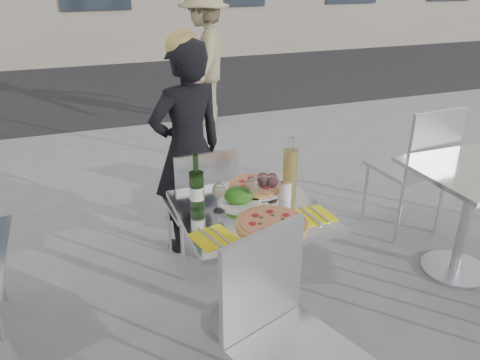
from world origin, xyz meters
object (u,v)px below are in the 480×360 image
object	(u,v)px
wineglass_white_b	(252,186)
napkin_right	(314,215)
woman_diner	(188,150)
side_table_right	(470,200)
side_chair_rfar	(419,161)
napkin_left	(213,237)
chair_far	(203,200)
chair_near	(281,325)
wineglass_red_b	(272,182)
carafe	(290,167)
pedestrian_b	(205,58)
wine_bottle	(197,188)
sugar_shaker	(285,189)
pizza_near	(272,223)
wineglass_white_a	(219,192)
main_table	(250,244)
wineglass_red_a	(263,181)
pizza_far	(255,186)
salad_plate	(238,197)

from	to	relation	value
wineglass_white_b	napkin_right	size ratio (longest dim) A/B	0.79
woman_diner	wineglass_white_b	bearing A→B (deg)	81.92
side_table_right	side_chair_rfar	size ratio (longest dim) A/B	0.74
napkin_left	chair_far	bearing A→B (deg)	62.37
chair_near	wineglass_red_b	distance (m)	0.80
side_table_right	chair_near	xyz separation A→B (m)	(-1.62, -0.64, 0.02)
carafe	napkin_right	bearing A→B (deg)	-96.44
pedestrian_b	carafe	size ratio (longest dim) A/B	5.81
woman_diner	wineglass_white_b	world-z (taller)	woman_diner
side_chair_rfar	wineglass_red_b	distance (m)	1.49
woman_diner	wineglass_red_b	world-z (taller)	woman_diner
wine_bottle	sugar_shaker	xyz separation A→B (m)	(0.47, -0.05, -0.06)
pizza_near	wineglass_white_b	distance (m)	0.25
wine_bottle	wineglass_white_b	size ratio (longest dim) A/B	1.87
woman_diner	carafe	xyz separation A→B (m)	(0.39, -0.77, 0.12)
wine_bottle	wineglass_white_a	distance (m)	0.12
main_table	wine_bottle	world-z (taller)	wine_bottle
wineglass_red_a	napkin_left	world-z (taller)	wineglass_red_a
pedestrian_b	napkin_left	size ratio (longest dim) A/B	7.63
sugar_shaker	wineglass_white_b	distance (m)	0.21
main_table	wineglass_white_a	world-z (taller)	wineglass_white_a
pizza_far	wineglass_red_a	size ratio (longest dim) A/B	2.13
woman_diner	wine_bottle	world-z (taller)	woman_diner
wineglass_white_a	wineglass_white_b	bearing A→B (deg)	1.35
wine_bottle	wineglass_white_a	bearing A→B (deg)	-33.88
side_table_right	wineglass_white_a	world-z (taller)	wineglass_white_a
side_chair_rfar	napkin_left	size ratio (longest dim) A/B	4.56
salad_plate	napkin_left	size ratio (longest dim) A/B	1.00
woman_diner	napkin_left	size ratio (longest dim) A/B	6.76
main_table	chair_far	xyz separation A→B (m)	(-0.08, 0.62, -0.02)
chair_near	carafe	distance (m)	0.98
chair_near	pedestrian_b	bearing A→B (deg)	57.74
chair_near	woman_diner	xyz separation A→B (m)	(0.04, 1.59, 0.18)
wineglass_white_b	wineglass_red_b	size ratio (longest dim) A/B	1.00
pizza_far	napkin_left	distance (m)	0.56
chair_far	pizza_far	size ratio (longest dim) A/B	2.62
side_chair_rfar	woman_diner	world-z (taller)	woman_diner
woman_diner	napkin_right	distance (m)	1.18
main_table	wineglass_red_a	xyz separation A→B (m)	(0.10, 0.07, 0.32)
chair_near	wine_bottle	xyz separation A→B (m)	(-0.13, 0.75, 0.30)
side_table_right	wine_bottle	distance (m)	1.78
napkin_right	side_table_right	bearing A→B (deg)	4.81
salad_plate	chair_far	bearing A→B (deg)	94.66
chair_far	sugar_shaker	size ratio (longest dim) A/B	8.22
chair_far	wineglass_red_b	distance (m)	0.70
napkin_left	chair_near	bearing A→B (deg)	-87.49
woman_diner	wineglass_white_b	distance (m)	0.92
salad_plate	wineglass_white_b	bearing A→B (deg)	-34.45
wineglass_red_a	salad_plate	bearing A→B (deg)	175.94
side_chair_rfar	wineglass_white_b	distance (m)	1.60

